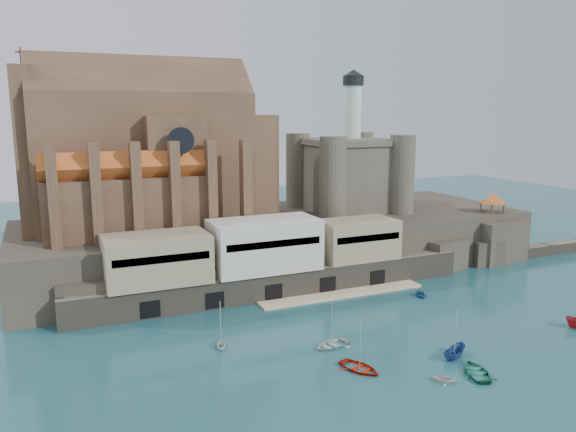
{
  "coord_description": "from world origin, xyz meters",
  "views": [
    {
      "loc": [
        -43.55,
        -61.78,
        30.88
      ],
      "look_at": [
        -1.88,
        32.0,
        11.52
      ],
      "focal_mm": 35.0,
      "sensor_mm": 36.0,
      "label": 1
    }
  ],
  "objects_px": {
    "church": "(155,159)",
    "boat_2": "(454,357)",
    "castle_keep": "(348,171)",
    "boat_0": "(359,370)",
    "boat_1": "(444,382)",
    "pavilion": "(493,199)"
  },
  "relations": [
    {
      "from": "pavilion",
      "to": "boat_2",
      "type": "xyz_separation_m",
      "value": [
        -39.15,
        -35.4,
        -12.73
      ]
    },
    {
      "from": "boat_0",
      "to": "boat_1",
      "type": "bearing_deg",
      "value": -61.95
    },
    {
      "from": "boat_2",
      "to": "boat_1",
      "type": "bearing_deg",
      "value": 106.59
    },
    {
      "from": "boat_2",
      "to": "castle_keep",
      "type": "bearing_deg",
      "value": -38.87
    },
    {
      "from": "castle_keep",
      "to": "pavilion",
      "type": "distance_m",
      "value": 30.5
    },
    {
      "from": "castle_keep",
      "to": "boat_0",
      "type": "relative_size",
      "value": 5.25
    },
    {
      "from": "church",
      "to": "boat_2",
      "type": "xyz_separation_m",
      "value": [
        26.98,
        -51.25,
        -22.13
      ]
    },
    {
      "from": "castle_keep",
      "to": "boat_1",
      "type": "relative_size",
      "value": 9.92
    },
    {
      "from": "castle_keep",
      "to": "boat_1",
      "type": "xyz_separation_m",
      "value": [
        -18.72,
        -55.21,
        -18.31
      ]
    },
    {
      "from": "church",
      "to": "boat_2",
      "type": "distance_m",
      "value": 62.0
    },
    {
      "from": "church",
      "to": "pavilion",
      "type": "relative_size",
      "value": 7.34
    },
    {
      "from": "castle_keep",
      "to": "boat_1",
      "type": "distance_m",
      "value": 61.11
    },
    {
      "from": "boat_2",
      "to": "boat_0",
      "type": "bearing_deg",
      "value": 57.82
    },
    {
      "from": "castle_keep",
      "to": "boat_2",
      "type": "distance_m",
      "value": 55.3
    },
    {
      "from": "boat_1",
      "to": "boat_2",
      "type": "height_order",
      "value": "boat_2"
    },
    {
      "from": "church",
      "to": "boat_1",
      "type": "xyz_separation_m",
      "value": [
        21.48,
        -55.99,
        -22.13
      ]
    },
    {
      "from": "castle_keep",
      "to": "pavilion",
      "type": "relative_size",
      "value": 4.58
    },
    {
      "from": "boat_2",
      "to": "pavilion",
      "type": "bearing_deg",
      "value": -72.06
    },
    {
      "from": "church",
      "to": "boat_2",
      "type": "height_order",
      "value": "church"
    },
    {
      "from": "church",
      "to": "castle_keep",
      "type": "distance_m",
      "value": 40.39
    },
    {
      "from": "church",
      "to": "castle_keep",
      "type": "bearing_deg",
      "value": -1.11
    },
    {
      "from": "church",
      "to": "boat_1",
      "type": "bearing_deg",
      "value": -69.01
    }
  ]
}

